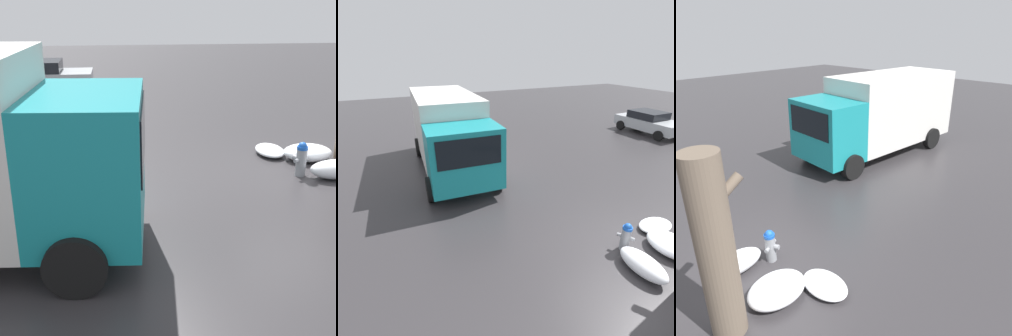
# 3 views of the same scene
# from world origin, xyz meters

# --- Properties ---
(ground_plane) EXTENTS (60.00, 60.00, 0.00)m
(ground_plane) POSITION_xyz_m (0.00, 0.00, 0.00)
(ground_plane) COLOR #333033
(fire_hydrant) EXTENTS (0.42, 0.36, 0.81)m
(fire_hydrant) POSITION_xyz_m (0.00, -0.00, 0.41)
(fire_hydrant) COLOR gray
(fire_hydrant) RESTS_ON ground_plane
(delivery_truck) EXTENTS (7.22, 3.17, 3.20)m
(delivery_truck) POSITION_xyz_m (7.42, 2.65, 1.74)
(delivery_truck) COLOR teal
(delivery_truck) RESTS_ON ground_plane
(parked_car) EXTENTS (4.09, 2.11, 1.38)m
(parked_car) POSITION_xyz_m (7.28, -10.33, 0.72)
(parked_car) COLOR #ADB2B7
(parked_car) RESTS_ON ground_plane
(snow_pile_by_hydrant) EXTENTS (0.72, 1.11, 0.22)m
(snow_pile_by_hydrant) POSITION_xyz_m (0.23, -1.56, 0.11)
(snow_pile_by_hydrant) COLOR white
(snow_pile_by_hydrant) RESTS_ON ground_plane
(snow_pile_curbside) EXTENTS (1.22, 0.94, 0.39)m
(snow_pile_curbside) POSITION_xyz_m (-0.58, -1.03, 0.20)
(snow_pile_curbside) COLOR white
(snow_pile_curbside) RESTS_ON ground_plane
(snow_pile_by_tree) EXTENTS (1.24, 0.61, 0.43)m
(snow_pile_by_tree) POSITION_xyz_m (-0.76, 0.25, 0.22)
(snow_pile_by_tree) COLOR white
(snow_pile_by_tree) RESTS_ON ground_plane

